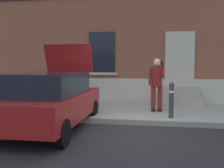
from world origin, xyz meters
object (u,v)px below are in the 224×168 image
object	(u,v)px
bollard_near_person	(171,99)
planter_terracotta	(34,90)
hatchback_car_red	(51,99)
bollard_far_left	(32,96)
planter_cream	(78,91)
person_on_phone	(157,81)

from	to	relation	value
bollard_near_person	planter_terracotta	bearing A→B (deg)	155.22
hatchback_car_red	bollard_far_left	bearing A→B (deg)	132.03
bollard_far_left	planter_cream	size ratio (longest dim) A/B	1.22
planter_terracotta	hatchback_car_red	bearing A→B (deg)	-58.60
hatchback_car_red	bollard_far_left	xyz separation A→B (m)	(-1.15, 1.28, -0.09)
person_on_phone	planter_cream	distance (m)	3.71
bollard_near_person	planter_cream	world-z (taller)	bollard_near_person
planter_terracotta	person_on_phone	bearing A→B (deg)	-17.64
hatchback_car_red	planter_cream	bearing A→B (deg)	96.78
hatchback_car_red	bollard_near_person	size ratio (longest dim) A/B	3.90
bollard_near_person	planter_cream	size ratio (longest dim) A/B	1.22
bollard_near_person	planter_terracotta	distance (m)	6.04
bollard_far_left	bollard_near_person	bearing A→B (deg)	0.00
hatchback_car_red	bollard_near_person	bearing A→B (deg)	22.03
bollard_far_left	planter_cream	distance (m)	2.78
bollard_far_left	planter_terracotta	bearing A→B (deg)	114.87
bollard_near_person	planter_cream	xyz separation A→B (m)	(-3.63, 2.70, -0.11)
bollard_far_left	planter_terracotta	world-z (taller)	bollard_far_left
planter_cream	person_on_phone	bearing A→B (deg)	-28.99
hatchback_car_red	bollard_far_left	world-z (taller)	hatchback_car_red
bollard_far_left	person_on_phone	xyz separation A→B (m)	(3.89, 0.92, 0.43)
person_on_phone	planter_terracotta	size ratio (longest dim) A/B	2.02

